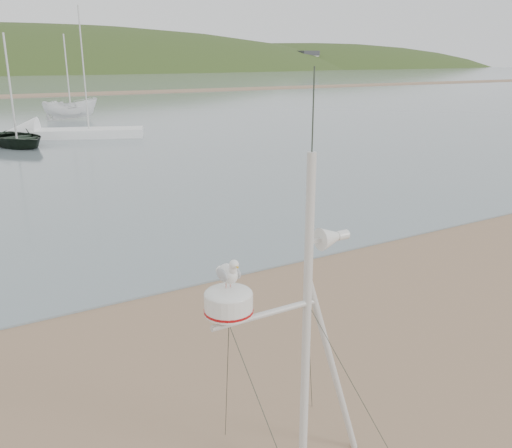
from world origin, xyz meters
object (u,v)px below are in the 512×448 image
boat_white (69,92)px  sailboat_white_near (48,134)px  mast_rig (303,393)px  boat_dark (12,104)px

boat_white → sailboat_white_near: sailboat_white_near is taller
sailboat_white_near → mast_rig: bearing=-95.8°
boat_dark → boat_white: (5.70, 12.36, -0.16)m
mast_rig → boat_dark: size_ratio=1.00×
mast_rig → sailboat_white_near: sailboat_white_near is taller
mast_rig → sailboat_white_near: (3.07, 30.02, -0.79)m
boat_white → sailboat_white_near: 10.58m
mast_rig → boat_white: (6.68, 39.79, 1.04)m
boat_white → sailboat_white_near: bearing=161.3°
boat_dark → mast_rig: bearing=-108.9°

